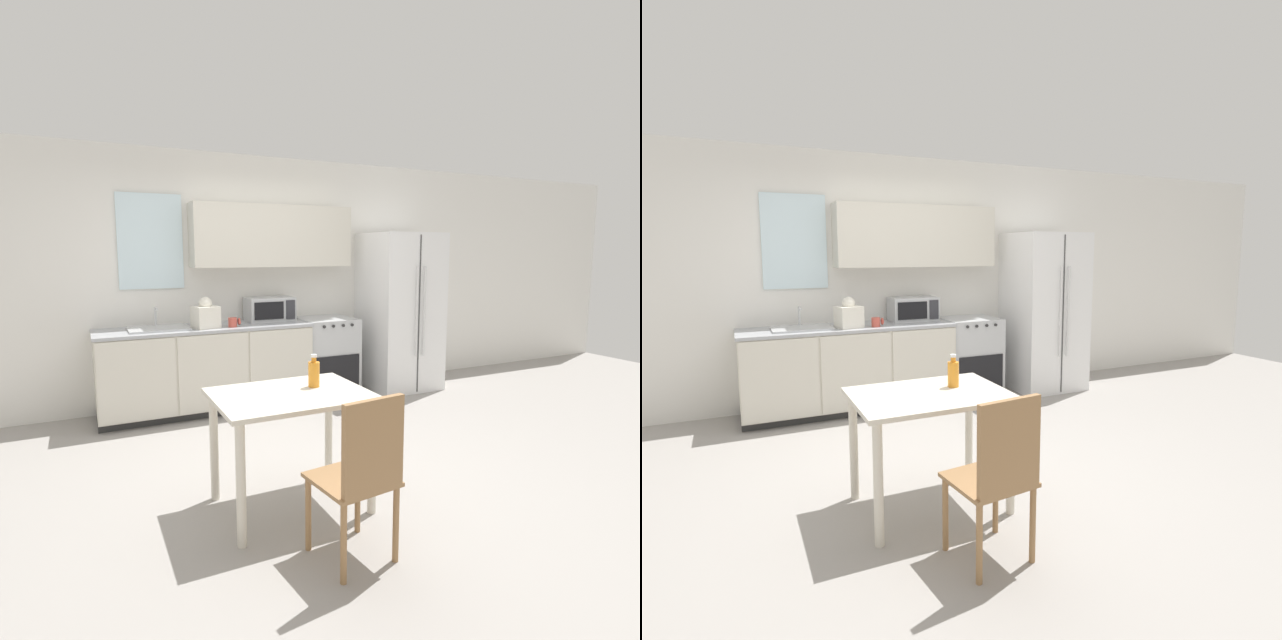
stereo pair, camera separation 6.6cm
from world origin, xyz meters
TOP-DOWN VIEW (x-y plane):
  - ground_plane at (0.00, 0.00)m, footprint 12.00×12.00m
  - wall_back at (0.06, 1.91)m, footprint 12.00×0.38m
  - kitchen_counter at (-0.36, 1.60)m, footprint 2.16×0.65m
  - oven_range at (1.03, 1.61)m, footprint 0.62×0.62m
  - refrigerator at (1.99, 1.52)m, footprint 0.83×0.82m
  - kitchen_sink at (-0.83, 1.61)m, footprint 0.58×0.43m
  - microwave at (0.39, 1.72)m, footprint 0.52×0.32m
  - coffee_mug at (-0.11, 1.44)m, footprint 0.12×0.09m
  - grocery_bag_0 at (-0.38, 1.49)m, footprint 0.28×0.26m
  - dining_table at (-0.33, -0.62)m, footprint 0.97×0.73m
  - dining_chair_near at (-0.24, -1.36)m, footprint 0.44×0.44m
  - drink_bottle at (-0.14, -0.55)m, footprint 0.08×0.08m

SIDE VIEW (x-z plane):
  - ground_plane at x=0.00m, z-range 0.00..0.00m
  - oven_range at x=1.03m, z-range 0.00..0.90m
  - kitchen_counter at x=-0.36m, z-range 0.00..0.90m
  - dining_chair_near at x=-0.24m, z-range 0.07..1.00m
  - dining_table at x=-0.33m, z-range 0.25..1.01m
  - drink_bottle at x=-0.14m, z-range 0.74..0.96m
  - kitchen_sink at x=-0.83m, z-range 0.80..1.01m
  - refrigerator at x=1.99m, z-range 0.00..1.87m
  - coffee_mug at x=-0.11m, z-range 0.89..0.99m
  - microwave at x=0.39m, z-range 0.89..1.15m
  - grocery_bag_0 at x=-0.38m, z-range 0.87..1.18m
  - wall_back at x=0.06m, z-range 0.08..2.78m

